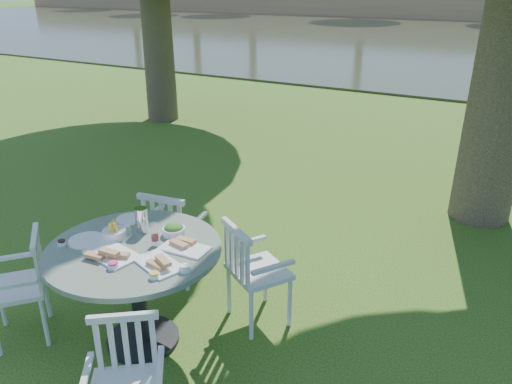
% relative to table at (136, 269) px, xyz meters
% --- Properties ---
extents(ground, '(140.00, 140.00, 0.00)m').
position_rel_table_xyz_m(ground, '(0.27, 1.12, -0.66)').
color(ground, '#21410D').
rests_on(ground, ground).
extents(table, '(1.27, 1.27, 0.84)m').
position_rel_table_xyz_m(table, '(0.00, 0.00, 0.00)').
color(table, black).
rests_on(table, ground).
extents(chair_ne, '(0.61, 0.60, 0.90)m').
position_rel_table_xyz_m(chair_ne, '(0.60, 0.62, -0.13)').
color(chair_ne, silver).
rests_on(chair_ne, ground).
extents(chair_nw, '(0.52, 0.49, 0.91)m').
position_rel_table_xyz_m(chair_nw, '(-0.33, 0.80, -0.12)').
color(chair_nw, silver).
rests_on(chair_nw, ground).
extents(chair_sw, '(0.60, 0.60, 0.87)m').
position_rel_table_xyz_m(chair_sw, '(-0.81, -0.34, -0.15)').
color(chair_sw, silver).
rests_on(chair_sw, ground).
extents(chair_se, '(0.56, 0.56, 0.82)m').
position_rel_table_xyz_m(chair_se, '(0.53, -0.69, -0.18)').
color(chair_se, silver).
rests_on(chair_se, ground).
extents(tableware, '(1.07, 0.76, 0.20)m').
position_rel_table_xyz_m(tableware, '(-0.02, 0.07, 0.22)').
color(tableware, white).
rests_on(tableware, table).
extents(river, '(100.00, 28.00, 0.12)m').
position_rel_table_xyz_m(river, '(0.27, 24.12, -0.66)').
color(river, '#2D321D').
rests_on(river, ground).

